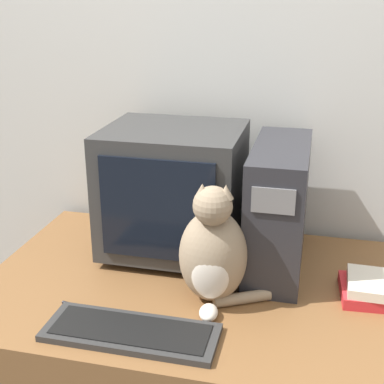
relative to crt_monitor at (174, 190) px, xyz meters
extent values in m
cube|color=silver|center=(0.12, 0.31, 0.31)|extent=(7.00, 0.05, 2.50)
cube|color=brown|center=(0.12, -0.19, -0.58)|extent=(1.32, 0.87, 0.72)
cube|color=#333333|center=(0.00, 0.00, -0.21)|extent=(0.31, 0.23, 0.02)
cube|color=#333333|center=(0.00, 0.00, 0.01)|extent=(0.45, 0.38, 0.41)
cube|color=black|center=(0.00, -0.19, 0.01)|extent=(0.36, 0.01, 0.32)
cube|color=#28282D|center=(0.35, -0.01, -0.02)|extent=(0.17, 0.46, 0.41)
cube|color=slate|center=(0.35, -0.25, 0.09)|extent=(0.12, 0.01, 0.07)
cube|color=#2D2D2D|center=(0.02, -0.50, -0.22)|extent=(0.46, 0.17, 0.02)
cube|color=black|center=(0.02, -0.50, -0.21)|extent=(0.41, 0.13, 0.00)
ellipsoid|color=gray|center=(0.19, -0.26, -0.09)|extent=(0.21, 0.20, 0.28)
ellipsoid|color=beige|center=(0.19, -0.33, -0.11)|extent=(0.11, 0.06, 0.15)
sphere|color=gray|center=(0.19, -0.30, 0.08)|extent=(0.12, 0.12, 0.11)
cone|color=gray|center=(0.16, -0.30, 0.12)|extent=(0.04, 0.04, 0.04)
cone|color=gray|center=(0.23, -0.29, 0.12)|extent=(0.04, 0.04, 0.04)
ellipsoid|color=beige|center=(0.20, -0.37, -0.21)|extent=(0.06, 0.08, 0.04)
cylinder|color=gray|center=(0.28, -0.27, -0.21)|extent=(0.17, 0.11, 0.03)
cube|color=red|center=(0.63, -0.15, -0.21)|extent=(0.16, 0.19, 0.03)
cube|color=beige|center=(0.64, -0.16, -0.18)|extent=(0.13, 0.17, 0.03)
cylinder|color=black|center=(-0.16, -0.41, -0.22)|extent=(0.14, 0.03, 0.01)
camera|label=1|loc=(0.45, -1.61, 0.63)|focal=50.00mm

